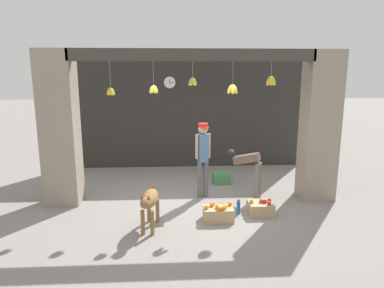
{
  "coord_description": "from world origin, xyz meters",
  "views": [
    {
      "loc": [
        -0.41,
        -6.8,
        2.72
      ],
      "look_at": [
        0.0,
        0.45,
        1.21
      ],
      "focal_mm": 32.0,
      "sensor_mm": 36.0,
      "label": 1
    }
  ],
  "objects_px": {
    "water_bottle": "(238,207)",
    "worker_stooping": "(249,167)",
    "fruit_crate_oranges": "(218,213)",
    "shopkeeper": "(203,154)",
    "wall_clock": "(170,82)",
    "dog": "(150,201)",
    "produce_box_green": "(221,178)",
    "fruit_crate_apples": "(261,208)"
  },
  "relations": [
    {
      "from": "shopkeeper",
      "to": "water_bottle",
      "type": "distance_m",
      "value": 1.45
    },
    {
      "from": "fruit_crate_oranges",
      "to": "fruit_crate_apples",
      "type": "distance_m",
      "value": 0.91
    },
    {
      "from": "fruit_crate_apples",
      "to": "fruit_crate_oranges",
      "type": "bearing_deg",
      "value": -164.1
    },
    {
      "from": "worker_stooping",
      "to": "produce_box_green",
      "type": "xyz_separation_m",
      "value": [
        -0.47,
        1.02,
        -0.56
      ]
    },
    {
      "from": "fruit_crate_oranges",
      "to": "water_bottle",
      "type": "height_order",
      "value": "fruit_crate_oranges"
    },
    {
      "from": "shopkeeper",
      "to": "water_bottle",
      "type": "height_order",
      "value": "shopkeeper"
    },
    {
      "from": "fruit_crate_apples",
      "to": "produce_box_green",
      "type": "distance_m",
      "value": 2.05
    },
    {
      "from": "water_bottle",
      "to": "wall_clock",
      "type": "relative_size",
      "value": 0.86
    },
    {
      "from": "shopkeeper",
      "to": "fruit_crate_oranges",
      "type": "xyz_separation_m",
      "value": [
        0.18,
        -1.26,
        -0.84
      ]
    },
    {
      "from": "water_bottle",
      "to": "worker_stooping",
      "type": "bearing_deg",
      "value": 67.29
    },
    {
      "from": "produce_box_green",
      "to": "dog",
      "type": "bearing_deg",
      "value": -122.51
    },
    {
      "from": "fruit_crate_apples",
      "to": "wall_clock",
      "type": "xyz_separation_m",
      "value": [
        -1.78,
        3.56,
        2.34
      ]
    },
    {
      "from": "water_bottle",
      "to": "wall_clock",
      "type": "bearing_deg",
      "value": 110.68
    },
    {
      "from": "dog",
      "to": "worker_stooping",
      "type": "relative_size",
      "value": 0.94
    },
    {
      "from": "fruit_crate_oranges",
      "to": "wall_clock",
      "type": "relative_size",
      "value": 1.61
    },
    {
      "from": "shopkeeper",
      "to": "fruit_crate_apples",
      "type": "bearing_deg",
      "value": 121.77
    },
    {
      "from": "worker_stooping",
      "to": "fruit_crate_oranges",
      "type": "height_order",
      "value": "worker_stooping"
    },
    {
      "from": "water_bottle",
      "to": "dog",
      "type": "bearing_deg",
      "value": -161.49
    },
    {
      "from": "worker_stooping",
      "to": "shopkeeper",
      "type": "bearing_deg",
      "value": 118.09
    },
    {
      "from": "worker_stooping",
      "to": "wall_clock",
      "type": "bearing_deg",
      "value": 64.51
    },
    {
      "from": "shopkeeper",
      "to": "worker_stooping",
      "type": "distance_m",
      "value": 1.05
    },
    {
      "from": "fruit_crate_oranges",
      "to": "fruit_crate_apples",
      "type": "relative_size",
      "value": 1.18
    },
    {
      "from": "dog",
      "to": "fruit_crate_oranges",
      "type": "xyz_separation_m",
      "value": [
        1.26,
        0.31,
        -0.39
      ]
    },
    {
      "from": "shopkeeper",
      "to": "produce_box_green",
      "type": "distance_m",
      "value": 1.4
    },
    {
      "from": "produce_box_green",
      "to": "water_bottle",
      "type": "relative_size",
      "value": 1.47
    },
    {
      "from": "fruit_crate_oranges",
      "to": "water_bottle",
      "type": "bearing_deg",
      "value": 30.97
    },
    {
      "from": "fruit_crate_apples",
      "to": "produce_box_green",
      "type": "height_order",
      "value": "fruit_crate_apples"
    },
    {
      "from": "water_bottle",
      "to": "fruit_crate_oranges",
      "type": "bearing_deg",
      "value": -149.03
    },
    {
      "from": "shopkeeper",
      "to": "worker_stooping",
      "type": "bearing_deg",
      "value": 162.93
    },
    {
      "from": "worker_stooping",
      "to": "fruit_crate_apples",
      "type": "relative_size",
      "value": 2.21
    },
    {
      "from": "worker_stooping",
      "to": "produce_box_green",
      "type": "relative_size",
      "value": 2.39
    },
    {
      "from": "fruit_crate_apples",
      "to": "water_bottle",
      "type": "bearing_deg",
      "value": 178.57
    },
    {
      "from": "wall_clock",
      "to": "water_bottle",
      "type": "bearing_deg",
      "value": -69.32
    },
    {
      "from": "fruit_crate_oranges",
      "to": "wall_clock",
      "type": "distance_m",
      "value": 4.55
    },
    {
      "from": "shopkeeper",
      "to": "wall_clock",
      "type": "distance_m",
      "value": 3.04
    },
    {
      "from": "fruit_crate_oranges",
      "to": "water_bottle",
      "type": "distance_m",
      "value": 0.5
    },
    {
      "from": "fruit_crate_oranges",
      "to": "produce_box_green",
      "type": "height_order",
      "value": "fruit_crate_oranges"
    },
    {
      "from": "worker_stooping",
      "to": "wall_clock",
      "type": "distance_m",
      "value": 3.59
    },
    {
      "from": "worker_stooping",
      "to": "water_bottle",
      "type": "height_order",
      "value": "worker_stooping"
    },
    {
      "from": "fruit_crate_apples",
      "to": "water_bottle",
      "type": "height_order",
      "value": "fruit_crate_apples"
    },
    {
      "from": "fruit_crate_apples",
      "to": "produce_box_green",
      "type": "xyz_separation_m",
      "value": [
        -0.51,
        1.99,
        0.01
      ]
    },
    {
      "from": "produce_box_green",
      "to": "wall_clock",
      "type": "relative_size",
      "value": 1.26
    }
  ]
}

